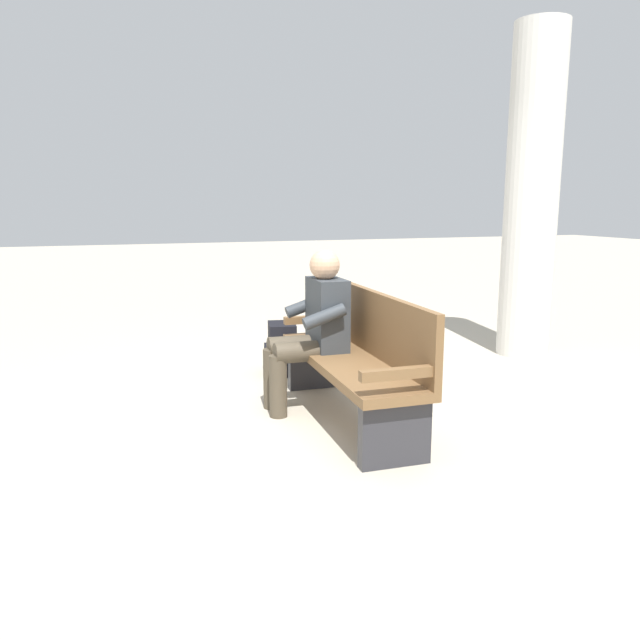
{
  "coord_description": "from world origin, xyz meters",
  "views": [
    {
      "loc": [
        -3.81,
        1.58,
        1.51
      ],
      "look_at": [
        0.16,
        0.15,
        0.7
      ],
      "focal_mm": 34.38,
      "sensor_mm": 36.0,
      "label": 1
    }
  ],
  "objects_px": {
    "bench_near": "(358,356)",
    "person_seated": "(313,326)",
    "backpack": "(281,349)",
    "support_pillar": "(532,195)"
  },
  "relations": [
    {
      "from": "bench_near",
      "to": "person_seated",
      "type": "distance_m",
      "value": 0.43
    },
    {
      "from": "backpack",
      "to": "bench_near",
      "type": "bearing_deg",
      "value": -172.46
    },
    {
      "from": "bench_near",
      "to": "support_pillar",
      "type": "distance_m",
      "value": 2.86
    },
    {
      "from": "backpack",
      "to": "support_pillar",
      "type": "height_order",
      "value": "support_pillar"
    },
    {
      "from": "bench_near",
      "to": "support_pillar",
      "type": "xyz_separation_m",
      "value": [
        1.2,
        -2.34,
        1.12
      ]
    },
    {
      "from": "person_seated",
      "to": "backpack",
      "type": "xyz_separation_m",
      "value": [
        0.99,
        -0.04,
        -0.4
      ]
    },
    {
      "from": "bench_near",
      "to": "person_seated",
      "type": "xyz_separation_m",
      "value": [
        0.32,
        0.22,
        0.17
      ]
    },
    {
      "from": "bench_near",
      "to": "backpack",
      "type": "distance_m",
      "value": 1.34
    },
    {
      "from": "bench_near",
      "to": "backpack",
      "type": "relative_size",
      "value": 3.95
    },
    {
      "from": "person_seated",
      "to": "bench_near",
      "type": "bearing_deg",
      "value": -143.66
    }
  ]
}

